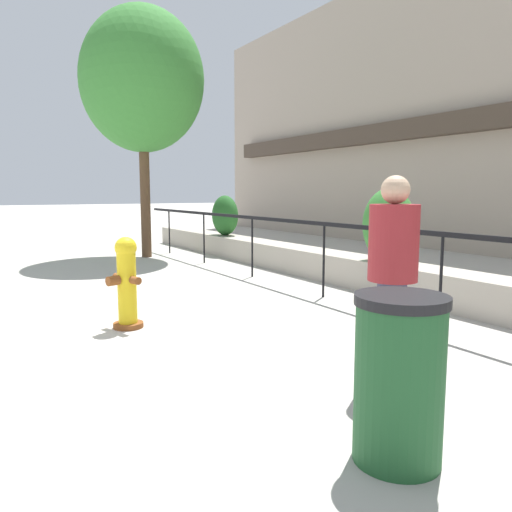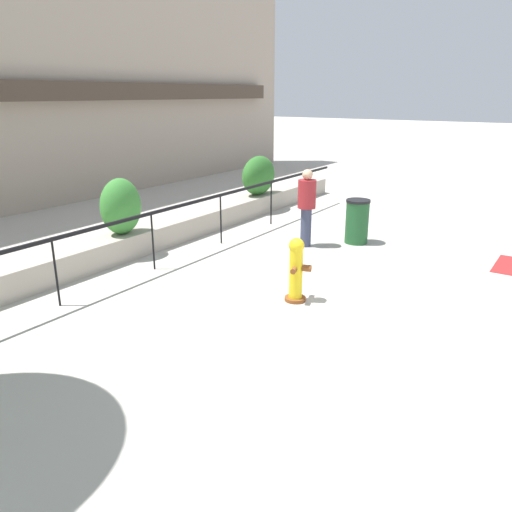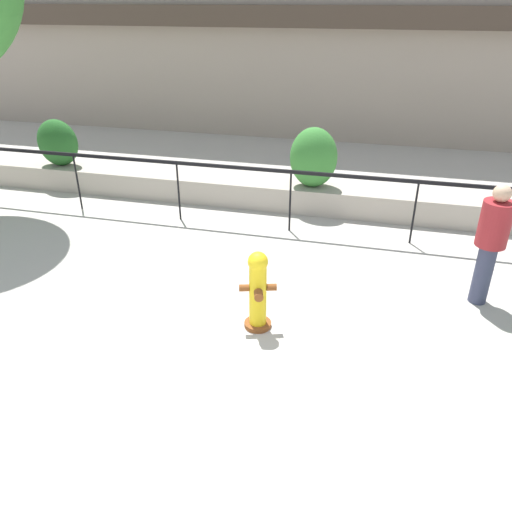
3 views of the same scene
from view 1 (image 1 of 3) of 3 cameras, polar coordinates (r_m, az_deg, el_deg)
name	(u,v)px [view 1 (image 1 of 3)]	position (r m, az deg, el deg)	size (l,w,h in m)	color
planter_wall_low	(376,275)	(8.39, 13.59, -2.10)	(18.00, 0.70, 0.50)	#ADA393
fence_railing_segment	(324,231)	(7.58, 7.80, 2.88)	(15.00, 0.05, 1.15)	black
hedge_bush_0	(225,215)	(12.71, -3.57, 4.65)	(0.94, 0.58, 1.01)	#235B23
hedge_bush_1	(388,225)	(8.14, 14.90, 3.45)	(0.92, 0.70, 1.16)	#387F33
fire_hydrant	(127,282)	(6.04, -14.58, -2.87)	(0.48, 0.48, 1.08)	brown
street_tree	(142,81)	(12.80, -12.90, 18.92)	(3.20, 2.88, 5.90)	brown
pedestrian	(393,268)	(4.20, 15.36, -1.29)	(0.48, 0.48, 1.73)	#383D56
trash_bin	(399,379)	(3.13, 16.02, -13.33)	(0.55, 0.55, 1.01)	#1E5128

